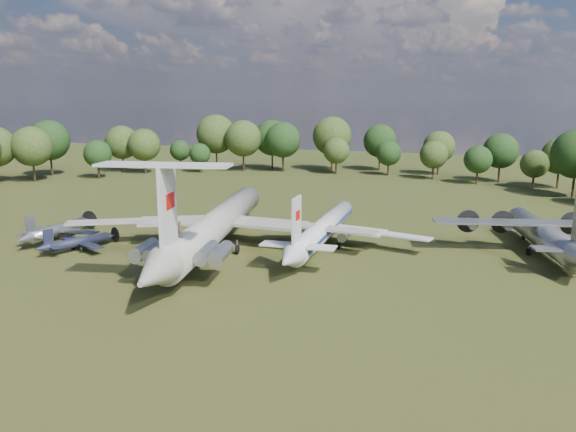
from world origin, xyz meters
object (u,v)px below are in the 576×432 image
(il62_airliner, at_px, (217,230))
(small_prop_northwest, at_px, (58,232))
(tu104_jet, at_px, (324,232))
(an12_transport, at_px, (543,239))
(person_on_il62, at_px, (180,229))
(small_prop_west, at_px, (79,244))

(il62_airliner, relative_size, small_prop_northwest, 3.42)
(il62_airliner, distance_m, tu104_jet, 15.24)
(il62_airliner, relative_size, an12_transport, 1.77)
(small_prop_northwest, height_order, person_on_il62, person_on_il62)
(an12_transport, xyz_separation_m, small_prop_northwest, (-68.57, -14.38, -0.92))
(an12_transport, xyz_separation_m, person_on_il62, (-40.85, -27.13, 4.47))
(small_prop_northwest, distance_m, person_on_il62, 30.99)
(small_prop_west, xyz_separation_m, person_on_il62, (20.97, -8.78, 5.67))
(small_prop_west, height_order, small_prop_northwest, small_prop_northwest)
(an12_transport, bearing_deg, il62_airliner, -177.85)
(an12_transport, height_order, person_on_il62, person_on_il62)
(il62_airliner, height_order, small_prop_northwest, il62_airliner)
(person_on_il62, bearing_deg, an12_transport, -144.93)
(person_on_il62, bearing_deg, small_prop_west, -21.26)
(tu104_jet, height_order, person_on_il62, person_on_il62)
(tu104_jet, height_order, small_prop_northwest, tu104_jet)
(tu104_jet, relative_size, an12_transport, 1.24)
(il62_airliner, distance_m, small_prop_northwest, 25.18)
(small_prop_northwest, bearing_deg, small_prop_west, -30.24)
(small_prop_northwest, bearing_deg, person_on_il62, -24.54)
(il62_airliner, distance_m, small_prop_west, 19.54)
(an12_transport, distance_m, small_prop_northwest, 70.07)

